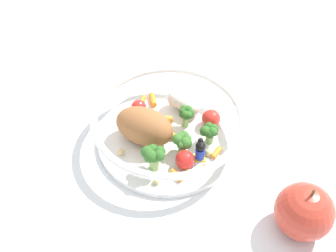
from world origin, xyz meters
TOP-DOWN VIEW (x-y plane):
  - ground_plane at (0.00, 0.00)m, footprint 2.40×2.40m
  - food_container at (-0.02, 0.01)m, footprint 0.25×0.25m
  - loose_apple at (0.07, 0.24)m, footprint 0.08×0.08m

SIDE VIEW (x-z plane):
  - ground_plane at x=0.00m, z-range 0.00..0.00m
  - food_container at x=-0.02m, z-range 0.00..0.07m
  - loose_apple at x=0.07m, z-range -0.01..0.09m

